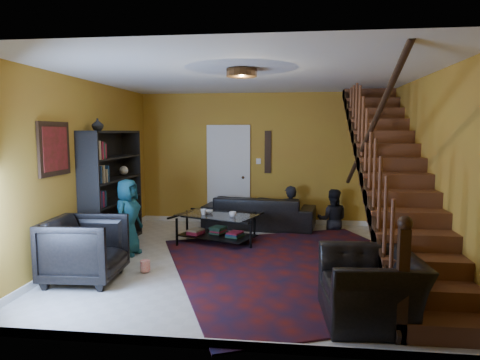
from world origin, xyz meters
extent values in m
plane|color=beige|center=(0.00, 0.00, 0.00)|extent=(5.50, 5.50, 0.00)
plane|color=#AE7226|center=(0.00, 2.75, 1.40)|extent=(5.20, 0.00, 5.20)
plane|color=#AE7226|center=(0.00, -2.75, 1.40)|extent=(5.20, 0.00, 5.20)
plane|color=#AE7226|center=(-2.60, 0.00, 1.40)|extent=(0.00, 5.50, 5.50)
plane|color=#AE7226|center=(2.60, 0.00, 1.40)|extent=(0.00, 5.50, 5.50)
plane|color=white|center=(0.00, 0.00, 2.80)|extent=(5.50, 5.50, 0.00)
cube|color=silver|center=(0.00, 2.74, 0.05)|extent=(5.20, 0.02, 0.10)
cube|color=silver|center=(-2.59, 0.00, 0.05)|extent=(0.02, 5.50, 0.10)
cube|color=#AE7226|center=(2.12, 0.00, 1.32)|extent=(0.95, 4.92, 2.83)
cube|color=black|center=(1.67, 0.00, 1.40)|extent=(0.04, 5.02, 3.02)
cylinder|color=black|center=(1.70, 0.00, 1.85)|extent=(0.07, 4.20, 2.44)
cube|color=black|center=(1.70, -2.40, 0.55)|extent=(0.10, 0.10, 1.10)
cube|color=black|center=(-2.41, 0.60, 1.00)|extent=(0.35, 1.80, 2.00)
cube|color=black|center=(-2.41, 0.60, 0.40)|extent=(0.35, 1.72, 0.03)
cube|color=black|center=(-2.41, 0.60, 1.16)|extent=(0.35, 1.72, 0.03)
cube|color=silver|center=(-0.70, 2.73, 1.02)|extent=(0.82, 0.05, 2.05)
cube|color=maroon|center=(-2.57, -0.90, 1.75)|extent=(0.04, 0.74, 0.74)
cube|color=black|center=(0.15, 2.73, 1.55)|extent=(0.14, 0.03, 0.90)
cylinder|color=#3F2814|center=(0.00, -0.80, 2.74)|extent=(0.40, 0.40, 0.10)
cube|color=#490F0D|center=(0.86, -0.28, 0.01)|extent=(4.89, 5.17, 0.02)
imported|color=black|center=(0.00, 2.30, 0.33)|extent=(2.36, 1.16, 0.66)
imported|color=black|center=(-2.05, -1.16, 0.43)|extent=(1.00, 0.97, 0.86)
imported|color=black|center=(1.50, -1.93, 0.36)|extent=(1.03, 1.16, 0.71)
imported|color=black|center=(0.64, 2.35, 0.22)|extent=(0.49, 0.32, 1.33)
imported|color=black|center=(1.50, 2.35, 0.19)|extent=(0.66, 0.53, 1.27)
imported|color=#174858|center=(-1.95, 0.09, 0.62)|extent=(0.49, 0.66, 1.23)
cube|color=black|center=(-1.29, 0.63, 0.25)|extent=(0.04, 0.04, 0.50)
cube|color=black|center=(-0.01, 0.63, 0.25)|extent=(0.04, 0.04, 0.50)
cube|color=black|center=(-1.29, 1.36, 0.25)|extent=(0.04, 0.04, 0.50)
cube|color=black|center=(-0.01, 1.36, 0.25)|extent=(0.04, 0.04, 0.50)
cube|color=black|center=(-0.65, 0.99, 0.13)|extent=(1.46, 1.14, 0.02)
cube|color=silver|center=(-0.65, 0.99, 0.50)|extent=(1.54, 1.22, 0.02)
imported|color=#999999|center=(-0.34, 0.81, 0.56)|extent=(0.16, 0.16, 0.10)
imported|color=#999999|center=(-0.89, 0.95, 0.56)|extent=(0.13, 0.13, 0.10)
imported|color=#999999|center=(-0.85, 1.11, 0.54)|extent=(0.23, 0.23, 0.05)
imported|color=#999999|center=(-2.41, 0.10, 2.10)|extent=(0.18, 0.18, 0.19)
cylinder|color=red|center=(-1.38, -0.75, 0.10)|extent=(0.17, 0.17, 0.16)
camera|label=1|loc=(0.66, -6.40, 1.99)|focal=32.00mm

